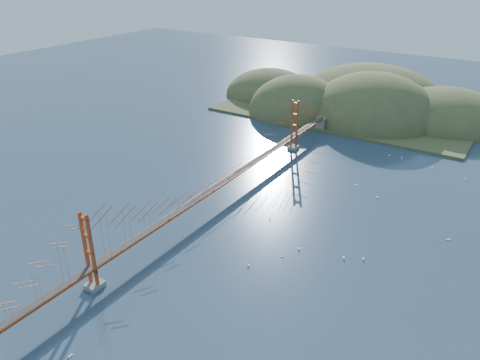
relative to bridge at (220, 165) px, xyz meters
The scene contains 17 objects.
ground 7.01m from the bridge, 90.00° to the right, with size 320.00×320.00×0.00m, color #304561.
bridge is the anchor object (origin of this frame).
far_headlands 68.73m from the bridge, 88.14° to the left, with size 84.00×58.00×25.00m.
sailboat_6 22.04m from the bridge, 43.69° to the right, with size 0.57×0.57×0.64m.
sailboat_8 40.13m from the bridge, 12.60° to the left, with size 0.65×0.62×0.73m.
sailboat_0 21.68m from the bridge, 18.63° to the right, with size 0.56×0.61×0.69m.
sailboat_7 47.62m from the bridge, 50.52° to the left, with size 0.62×0.55×0.70m.
sailboat_3 28.12m from the bridge, 45.33° to the left, with size 0.57×0.55×0.64m.
sailboat_16 13.27m from the bridge, ahead, with size 0.60×0.60×0.63m.
sailboat_10 41.39m from the bridge, 79.87° to the right, with size 0.52×0.63×0.73m.
sailboat_4 30.26m from the bridge, 34.23° to the left, with size 0.66×0.66×0.69m.
sailboat_14 21.98m from the bridge, 28.27° to the right, with size 0.53×0.53×0.55m.
sailboat_12 43.65m from the bridge, 61.94° to the left, with size 0.54×0.46×0.62m.
sailboat_1 29.88m from the bridge, ahead, with size 0.60×0.60×0.64m.
sailboat_15 44.79m from the bridge, 58.62° to the left, with size 0.51×0.58×0.66m.
sailboat_17 50.64m from the bridge, 42.49° to the left, with size 0.52×0.43×0.61m.
sailboat_extra_0 27.61m from the bridge, 10.97° to the right, with size 0.65×0.65×0.68m.
Camera 1 is at (44.67, -62.39, 41.52)m, focal length 35.00 mm.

